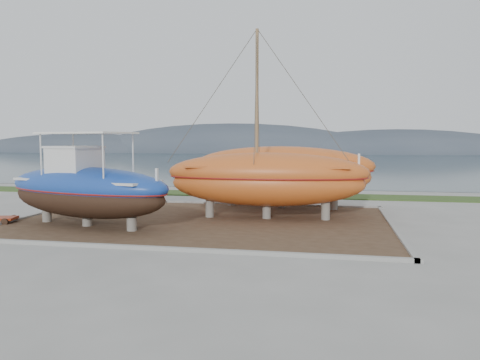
% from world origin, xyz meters
% --- Properties ---
extents(ground, '(140.00, 140.00, 0.00)m').
position_xyz_m(ground, '(0.00, 0.00, 0.00)').
color(ground, gray).
rests_on(ground, ground).
extents(dirt_patch, '(18.00, 12.00, 0.06)m').
position_xyz_m(dirt_patch, '(0.00, 4.00, 0.03)').
color(dirt_patch, '#422D1E').
rests_on(dirt_patch, ground).
extents(curb_frame, '(18.60, 12.60, 0.15)m').
position_xyz_m(curb_frame, '(0.00, 4.00, 0.07)').
color(curb_frame, gray).
rests_on(curb_frame, ground).
extents(grass_strip, '(44.00, 3.00, 0.08)m').
position_xyz_m(grass_strip, '(0.00, 15.50, 0.04)').
color(grass_strip, '#284219').
rests_on(grass_strip, ground).
extents(sea, '(260.00, 100.00, 0.04)m').
position_xyz_m(sea, '(0.00, 70.00, 0.00)').
color(sea, '#1B2F37').
rests_on(sea, ground).
extents(mountain_ridge, '(200.00, 36.00, 20.00)m').
position_xyz_m(mountain_ridge, '(0.00, 125.00, 0.00)').
color(mountain_ridge, '#333D49').
rests_on(mountain_ridge, ground).
extents(blue_caique, '(9.48, 5.11, 4.36)m').
position_xyz_m(blue_caique, '(-4.85, 1.63, 2.24)').
color(blue_caique, '#183D99').
rests_on(blue_caique, dirt_patch).
extents(white_dinghy, '(4.42, 3.00, 1.24)m').
position_xyz_m(white_dinghy, '(-5.63, 5.87, 0.68)').
color(white_dinghy, silver).
rests_on(white_dinghy, dirt_patch).
extents(orange_sailboat, '(10.38, 3.54, 9.47)m').
position_xyz_m(orange_sailboat, '(3.08, 5.28, 4.80)').
color(orange_sailboat, '#BE541D').
rests_on(orange_sailboat, dirt_patch).
extents(orange_bare_hull, '(10.96, 4.17, 3.51)m').
position_xyz_m(orange_bare_hull, '(3.39, 9.27, 1.82)').
color(orange_bare_hull, '#BE541D').
rests_on(orange_bare_hull, dirt_patch).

